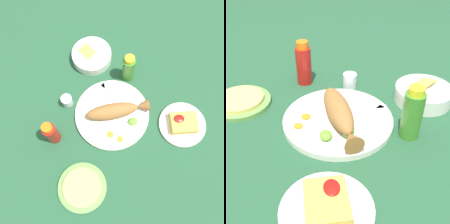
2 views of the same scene
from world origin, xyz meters
The scene contains 17 objects.
ground_plane centered at (0.00, 0.00, 0.00)m, with size 4.00×4.00×0.00m, color #235133.
main_plate centered at (0.00, 0.00, 0.01)m, with size 0.32×0.32×0.02m, color white.
fried_fish centered at (-0.02, 0.00, 0.05)m, with size 0.28×0.09×0.06m.
fork_near centered at (0.03, -0.08, 0.02)m, with size 0.02×0.19×0.00m.
fork_far centered at (-0.02, -0.08, 0.02)m, with size 0.13×0.15×0.00m.
carrot_slice_near centered at (0.01, 0.09, 0.02)m, with size 0.03×0.03×0.00m, color orange.
carrot_slice_mid centered at (-0.03, 0.12, 0.02)m, with size 0.03×0.03×0.00m, color orange.
lime_wedge_main centered at (-0.09, 0.05, 0.03)m, with size 0.04×0.03×0.02m, color #6BB233.
lime_wedge_side centered at (-0.08, -0.02, 0.03)m, with size 0.04×0.03×0.02m, color #6BB233.
hot_sauce_bottle_red centered at (0.25, 0.08, 0.07)m, with size 0.05×0.05×0.16m.
hot_sauce_bottle_green centered at (-0.09, -0.19, 0.07)m, with size 0.06×0.06×0.16m.
salt_cup centered at (0.19, -0.07, 0.02)m, with size 0.05×0.05×0.05m.
side_plate_fries centered at (-0.30, 0.07, 0.01)m, with size 0.20×0.20×0.01m, color white.
fries_pile centered at (-0.30, 0.07, 0.03)m, with size 0.11×0.09×0.04m.
guacamole_bowl centered at (0.07, -0.29, 0.03)m, with size 0.18×0.18×0.06m.
tortilla_plate centered at (0.14, 0.30, 0.01)m, with size 0.19×0.19×0.01m, color #6B9E4C.
tortilla_stack centered at (0.14, 0.30, 0.02)m, with size 0.15×0.15×0.01m, color #E0C666.
Camera 1 is at (0.03, 0.36, 1.04)m, focal length 40.00 mm.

